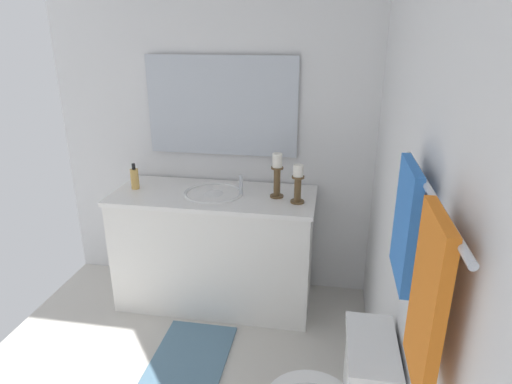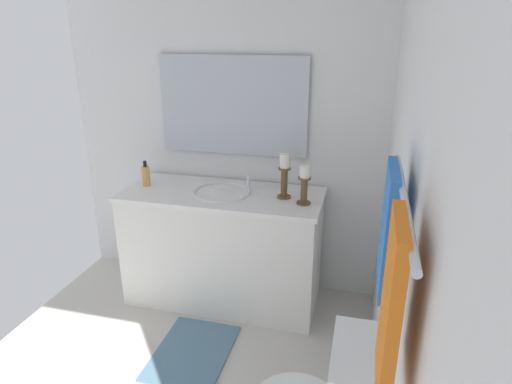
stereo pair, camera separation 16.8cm
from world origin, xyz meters
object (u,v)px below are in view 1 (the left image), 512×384
at_px(soap_bottle, 135,178).
at_px(sink_basin, 214,199).
at_px(mirror, 221,106).
at_px(candle_holder_tall, 298,183).
at_px(candle_holder_short, 277,174).
at_px(towel_near_vanity, 405,223).
at_px(vanity_cabinet, 215,248).
at_px(bath_mat, 191,356).
at_px(towel_bar, 431,193).
at_px(towel_center, 427,301).

bearing_deg(soap_bottle, sink_basin, 89.35).
height_order(sink_basin, mirror, mirror).
relative_size(candle_holder_tall, candle_holder_short, 0.84).
height_order(candle_holder_tall, towel_near_vanity, towel_near_vanity).
height_order(vanity_cabinet, mirror, mirror).
relative_size(vanity_cabinet, sink_basin, 3.43).
bearing_deg(bath_mat, towel_bar, 49.26).
bearing_deg(vanity_cabinet, candle_holder_tall, 83.66).
xyz_separation_m(vanity_cabinet, bath_mat, (0.62, 0.00, -0.41)).
xyz_separation_m(candle_holder_short, towel_bar, (1.52, 0.60, 0.47)).
xyz_separation_m(vanity_cabinet, soap_bottle, (-0.01, -0.56, 0.49)).
bearing_deg(towel_center, bath_mat, -136.99).
bearing_deg(candle_holder_short, towel_bar, 21.52).
distance_m(soap_bottle, bath_mat, 1.23).
distance_m(sink_basin, soap_bottle, 0.57).
distance_m(vanity_cabinet, towel_center, 2.15).
height_order(mirror, bath_mat, mirror).
xyz_separation_m(towel_near_vanity, bath_mat, (-0.69, -1.01, -1.27)).
xyz_separation_m(sink_basin, towel_bar, (1.51, 1.03, 0.66)).
bearing_deg(sink_basin, towel_bar, 34.21).
relative_size(sink_basin, candle_holder_tall, 1.61).
xyz_separation_m(vanity_cabinet, towel_near_vanity, (1.31, 1.01, 0.86)).
xyz_separation_m(sink_basin, soap_bottle, (-0.01, -0.56, 0.11)).
bearing_deg(sink_basin, bath_mat, -0.09).
distance_m(candle_holder_tall, soap_bottle, 1.13).
bearing_deg(towel_bar, candle_holder_short, -158.48).
height_order(towel_bar, towel_near_vanity, towel_near_vanity).
distance_m(mirror, candle_holder_tall, 0.78).
height_order(soap_bottle, towel_bar, towel_bar).
bearing_deg(towel_center, sink_basin, -149.42).
relative_size(candle_holder_tall, soap_bottle, 1.39).
bearing_deg(candle_holder_tall, towel_bar, 17.58).
bearing_deg(bath_mat, candle_holder_tall, 134.63).
relative_size(candle_holder_short, soap_bottle, 1.65).
height_order(towel_near_vanity, bath_mat, towel_near_vanity).
relative_size(towel_bar, bath_mat, 1.31).
relative_size(mirror, towel_bar, 1.34).
bearing_deg(sink_basin, towel_near_vanity, 37.52).
relative_size(vanity_cabinet, towel_near_vanity, 3.49).
xyz_separation_m(soap_bottle, bath_mat, (0.63, 0.56, -0.89)).
height_order(sink_basin, candle_holder_short, candle_holder_short).
bearing_deg(candle_holder_short, sink_basin, -88.39).
bearing_deg(candle_holder_tall, towel_near_vanity, 19.41).
bearing_deg(towel_bar, vanity_cabinet, -145.77).
bearing_deg(mirror, towel_bar, 29.86).
bearing_deg(candle_holder_short, towel_near_vanity, 23.71).
xyz_separation_m(mirror, towel_near_vanity, (1.59, 1.01, -0.09)).
height_order(candle_holder_tall, candle_holder_short, candle_holder_short).
bearing_deg(candle_holder_tall, towel_center, 15.00).
bearing_deg(soap_bottle, candle_holder_tall, 86.48).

